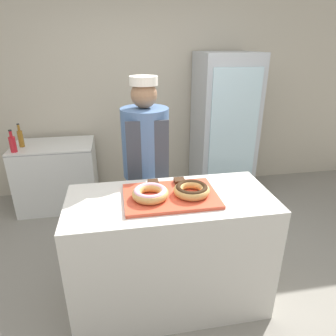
{
  "coord_description": "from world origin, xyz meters",
  "views": [
    {
      "loc": [
        -0.33,
        -1.79,
        1.92
      ],
      "look_at": [
        0.0,
        0.1,
        1.11
      ],
      "focal_mm": 32.0,
      "sensor_mm": 36.0,
      "label": 1
    }
  ],
  "objects_px": {
    "brownie_back_left": "(153,183)",
    "baker_person": "(146,168)",
    "serving_tray": "(171,196)",
    "donut_chocolate_glaze": "(192,189)",
    "beverage_fridge": "(223,128)",
    "bottle_red": "(13,144)",
    "chest_freezer": "(58,175)",
    "donut_light_glaze": "(150,193)",
    "brownie_back_right": "(179,181)",
    "bottle_amber": "(21,138)"
  },
  "relations": [
    {
      "from": "brownie_back_left",
      "to": "bottle_amber",
      "type": "relative_size",
      "value": 0.28
    },
    {
      "from": "bottle_red",
      "to": "chest_freezer",
      "type": "bearing_deg",
      "value": 29.12
    },
    {
      "from": "brownie_back_left",
      "to": "brownie_back_right",
      "type": "xyz_separation_m",
      "value": [
        0.2,
        0.0,
        0.0
      ]
    },
    {
      "from": "brownie_back_left",
      "to": "bottle_red",
      "type": "bearing_deg",
      "value": 134.84
    },
    {
      "from": "donut_chocolate_glaze",
      "to": "brownie_back_right",
      "type": "distance_m",
      "value": 0.2
    },
    {
      "from": "brownie_back_right",
      "to": "brownie_back_left",
      "type": "bearing_deg",
      "value": 180.0
    },
    {
      "from": "donut_chocolate_glaze",
      "to": "brownie_back_right",
      "type": "bearing_deg",
      "value": 103.18
    },
    {
      "from": "serving_tray",
      "to": "donut_chocolate_glaze",
      "type": "relative_size",
      "value": 2.57
    },
    {
      "from": "baker_person",
      "to": "bottle_red",
      "type": "distance_m",
      "value": 1.6
    },
    {
      "from": "serving_tray",
      "to": "baker_person",
      "type": "height_order",
      "value": "baker_person"
    },
    {
      "from": "brownie_back_left",
      "to": "chest_freezer",
      "type": "height_order",
      "value": "brownie_back_left"
    },
    {
      "from": "brownie_back_left",
      "to": "chest_freezer",
      "type": "distance_m",
      "value": 1.94
    },
    {
      "from": "donut_chocolate_glaze",
      "to": "brownie_back_left",
      "type": "bearing_deg",
      "value": 141.78
    },
    {
      "from": "donut_light_glaze",
      "to": "brownie_back_right",
      "type": "xyz_separation_m",
      "value": [
        0.24,
        0.19,
        -0.02
      ]
    },
    {
      "from": "donut_chocolate_glaze",
      "to": "bottle_red",
      "type": "relative_size",
      "value": 1.0
    },
    {
      "from": "brownie_back_left",
      "to": "baker_person",
      "type": "bearing_deg",
      "value": 89.83
    },
    {
      "from": "brownie_back_right",
      "to": "chest_freezer",
      "type": "relative_size",
      "value": 0.08
    },
    {
      "from": "donut_chocolate_glaze",
      "to": "bottle_red",
      "type": "bearing_deg",
      "value": 135.79
    },
    {
      "from": "donut_chocolate_glaze",
      "to": "chest_freezer",
      "type": "bearing_deg",
      "value": 125.04
    },
    {
      "from": "donut_light_glaze",
      "to": "beverage_fridge",
      "type": "relative_size",
      "value": 0.14
    },
    {
      "from": "donut_light_glaze",
      "to": "baker_person",
      "type": "relative_size",
      "value": 0.15
    },
    {
      "from": "beverage_fridge",
      "to": "baker_person",
      "type": "bearing_deg",
      "value": -136.24
    },
    {
      "from": "bottle_amber",
      "to": "serving_tray",
      "type": "bearing_deg",
      "value": -50.25
    },
    {
      "from": "donut_chocolate_glaze",
      "to": "baker_person",
      "type": "height_order",
      "value": "baker_person"
    },
    {
      "from": "donut_chocolate_glaze",
      "to": "bottle_red",
      "type": "distance_m",
      "value": 2.23
    },
    {
      "from": "serving_tray",
      "to": "beverage_fridge",
      "type": "distance_m",
      "value": 2.0
    },
    {
      "from": "brownie_back_left",
      "to": "brownie_back_right",
      "type": "height_order",
      "value": "same"
    },
    {
      "from": "brownie_back_left",
      "to": "beverage_fridge",
      "type": "relative_size",
      "value": 0.04
    },
    {
      "from": "brownie_back_right",
      "to": "chest_freezer",
      "type": "distance_m",
      "value": 2.04
    },
    {
      "from": "brownie_back_right",
      "to": "bottle_red",
      "type": "xyz_separation_m",
      "value": [
        -1.55,
        1.36,
        -0.06
      ]
    },
    {
      "from": "serving_tray",
      "to": "brownie_back_left",
      "type": "distance_m",
      "value": 0.2
    },
    {
      "from": "serving_tray",
      "to": "brownie_back_left",
      "type": "bearing_deg",
      "value": 120.43
    },
    {
      "from": "donut_light_glaze",
      "to": "brownie_back_right",
      "type": "relative_size",
      "value": 3.25
    },
    {
      "from": "brownie_back_left",
      "to": "baker_person",
      "type": "height_order",
      "value": "baker_person"
    },
    {
      "from": "beverage_fridge",
      "to": "donut_chocolate_glaze",
      "type": "bearing_deg",
      "value": -116.17
    },
    {
      "from": "beverage_fridge",
      "to": "bottle_red",
      "type": "bearing_deg",
      "value": -175.42
    },
    {
      "from": "baker_person",
      "to": "chest_freezer",
      "type": "bearing_deg",
      "value": 133.13
    },
    {
      "from": "donut_chocolate_glaze",
      "to": "serving_tray",
      "type": "bearing_deg",
      "value": 171.04
    },
    {
      "from": "serving_tray",
      "to": "donut_chocolate_glaze",
      "type": "xyz_separation_m",
      "value": [
        0.14,
        -0.02,
        0.05
      ]
    },
    {
      "from": "donut_light_glaze",
      "to": "bottle_red",
      "type": "xyz_separation_m",
      "value": [
        -1.31,
        1.55,
        -0.09
      ]
    },
    {
      "from": "donut_light_glaze",
      "to": "donut_chocolate_glaze",
      "type": "distance_m",
      "value": 0.29
    },
    {
      "from": "serving_tray",
      "to": "donut_light_glaze",
      "type": "xyz_separation_m",
      "value": [
        -0.14,
        -0.02,
        0.05
      ]
    },
    {
      "from": "bottle_red",
      "to": "donut_chocolate_glaze",
      "type": "bearing_deg",
      "value": -44.21
    },
    {
      "from": "brownie_back_right",
      "to": "bottle_amber",
      "type": "height_order",
      "value": "bottle_amber"
    },
    {
      "from": "donut_chocolate_glaze",
      "to": "beverage_fridge",
      "type": "relative_size",
      "value": 0.14
    },
    {
      "from": "beverage_fridge",
      "to": "chest_freezer",
      "type": "relative_size",
      "value": 1.97
    },
    {
      "from": "donut_chocolate_glaze",
      "to": "baker_person",
      "type": "xyz_separation_m",
      "value": [
        -0.24,
        0.7,
        -0.12
      ]
    },
    {
      "from": "serving_tray",
      "to": "chest_freezer",
      "type": "height_order",
      "value": "serving_tray"
    },
    {
      "from": "brownie_back_left",
      "to": "donut_light_glaze",
      "type": "bearing_deg",
      "value": -103.18
    },
    {
      "from": "donut_light_glaze",
      "to": "chest_freezer",
      "type": "height_order",
      "value": "donut_light_glaze"
    }
  ]
}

